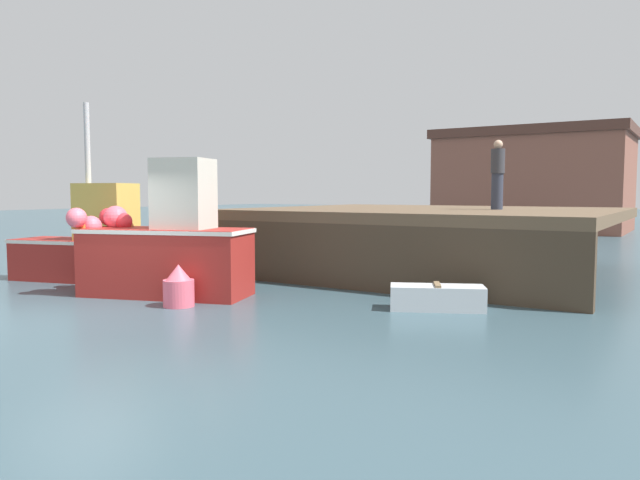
{
  "coord_description": "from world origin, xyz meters",
  "views": [
    {
      "loc": [
        9.02,
        -6.52,
        2.1
      ],
      "look_at": [
        1.65,
        5.09,
        1.0
      ],
      "focal_mm": 33.59,
      "sensor_mm": 36.0,
      "label": 1
    }
  ],
  "objects_px": {
    "dockworker": "(498,175)",
    "mooring_buoy_foreground": "(179,287)",
    "fishing_boat_near_right": "(165,247)",
    "rowboat": "(437,298)",
    "fishing_boat_near_left": "(94,247)"
  },
  "relations": [
    {
      "from": "fishing_boat_near_left",
      "to": "mooring_buoy_foreground",
      "type": "xyz_separation_m",
      "value": [
        4.03,
        -1.23,
        -0.45
      ]
    },
    {
      "from": "rowboat",
      "to": "mooring_buoy_foreground",
      "type": "distance_m",
      "value": 4.72
    },
    {
      "from": "fishing_boat_near_left",
      "to": "rowboat",
      "type": "xyz_separation_m",
      "value": [
        8.18,
        1.02,
        -0.58
      ]
    },
    {
      "from": "fishing_boat_near_left",
      "to": "fishing_boat_near_right",
      "type": "relative_size",
      "value": 1.14
    },
    {
      "from": "fishing_boat_near_left",
      "to": "dockworker",
      "type": "distance_m",
      "value": 9.98
    },
    {
      "from": "fishing_boat_near_left",
      "to": "mooring_buoy_foreground",
      "type": "height_order",
      "value": "fishing_boat_near_left"
    },
    {
      "from": "fishing_boat_near_right",
      "to": "mooring_buoy_foreground",
      "type": "height_order",
      "value": "fishing_boat_near_right"
    },
    {
      "from": "fishing_boat_near_left",
      "to": "rowboat",
      "type": "height_order",
      "value": "fishing_boat_near_left"
    },
    {
      "from": "dockworker",
      "to": "mooring_buoy_foreground",
      "type": "height_order",
      "value": "dockworker"
    },
    {
      "from": "rowboat",
      "to": "mooring_buoy_foreground",
      "type": "height_order",
      "value": "mooring_buoy_foreground"
    },
    {
      "from": "dockworker",
      "to": "mooring_buoy_foreground",
      "type": "bearing_deg",
      "value": -117.36
    },
    {
      "from": "mooring_buoy_foreground",
      "to": "dockworker",
      "type": "bearing_deg",
      "value": 62.64
    },
    {
      "from": "rowboat",
      "to": "dockworker",
      "type": "relative_size",
      "value": 1.02
    },
    {
      "from": "fishing_boat_near_right",
      "to": "dockworker",
      "type": "bearing_deg",
      "value": 53.55
    },
    {
      "from": "fishing_boat_near_left",
      "to": "dockworker",
      "type": "relative_size",
      "value": 2.42
    }
  ]
}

